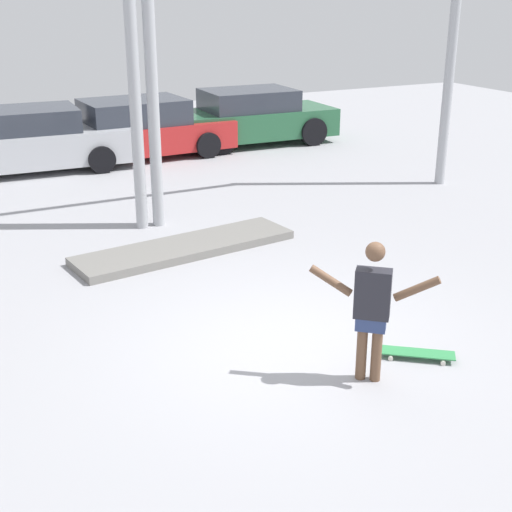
% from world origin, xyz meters
% --- Properties ---
extents(ground_plane, '(36.00, 36.00, 0.00)m').
position_xyz_m(ground_plane, '(0.00, 0.00, 0.00)').
color(ground_plane, '#9E9EA3').
extents(skateboarder, '(1.05, 0.93, 1.54)m').
position_xyz_m(skateboarder, '(0.38, -1.01, 0.86)').
color(skateboarder, brown).
rests_on(skateboarder, ground_plane).
extents(skateboard, '(0.79, 0.68, 0.08)m').
position_xyz_m(skateboard, '(1.13, -0.89, 0.06)').
color(skateboard, '#338C4C').
rests_on(skateboard, ground_plane).
extents(manual_pad, '(3.64, 1.40, 0.13)m').
position_xyz_m(manual_pad, '(0.07, 3.48, 0.06)').
color(manual_pad, slate).
rests_on(manual_pad, ground_plane).
extents(parked_car_silver, '(4.59, 2.11, 1.39)m').
position_xyz_m(parked_car_silver, '(-1.14, 9.94, 0.67)').
color(parked_car_silver, '#B7BABF').
rests_on(parked_car_silver, ground_plane).
extents(parked_car_red, '(4.35, 2.11, 1.39)m').
position_xyz_m(parked_car_red, '(1.53, 10.14, 0.67)').
color(parked_car_red, red).
rests_on(parked_car_red, ground_plane).
extents(parked_car_green, '(4.21, 2.08, 1.41)m').
position_xyz_m(parked_car_green, '(4.66, 10.34, 0.69)').
color(parked_car_green, '#28603D').
rests_on(parked_car_green, ground_plane).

